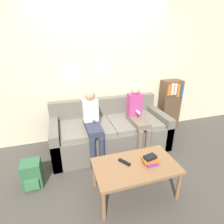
# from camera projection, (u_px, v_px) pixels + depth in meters

# --- Properties ---
(ground_plane) EXTENTS (10.00, 10.00, 0.00)m
(ground_plane) POSITION_uv_depth(u_px,v_px,m) (120.00, 165.00, 2.81)
(ground_plane) COLOR #4C4742
(wall_back) EXTENTS (8.00, 0.06, 2.60)m
(wall_back) POSITION_uv_depth(u_px,v_px,m) (101.00, 71.00, 3.28)
(wall_back) COLOR beige
(wall_back) RESTS_ON ground_plane
(couch) EXTENTS (2.04, 0.90, 0.84)m
(couch) POSITION_uv_depth(u_px,v_px,m) (110.00, 132.00, 3.19)
(couch) COLOR #6B665B
(couch) RESTS_ON ground_plane
(coffee_table) EXTENTS (1.03, 0.58, 0.44)m
(coffee_table) POSITION_uv_depth(u_px,v_px,m) (135.00, 168.00, 2.16)
(coffee_table) COLOR #8E6642
(coffee_table) RESTS_ON ground_plane
(person_left) EXTENTS (0.24, 0.60, 1.14)m
(person_left) POSITION_uv_depth(u_px,v_px,m) (93.00, 122.00, 2.78)
(person_left) COLOR #33384C
(person_left) RESTS_ON ground_plane
(person_right) EXTENTS (0.24, 0.60, 1.15)m
(person_right) POSITION_uv_depth(u_px,v_px,m) (137.00, 116.00, 2.99)
(person_right) COLOR #756656
(person_right) RESTS_ON ground_plane
(tv_remote) EXTENTS (0.13, 0.16, 0.02)m
(tv_remote) POSITION_uv_depth(u_px,v_px,m) (124.00, 162.00, 2.17)
(tv_remote) COLOR black
(tv_remote) RESTS_ON coffee_table
(book_stack) EXTENTS (0.20, 0.16, 0.11)m
(book_stack) POSITION_uv_depth(u_px,v_px,m) (150.00, 160.00, 2.16)
(book_stack) COLOR #7A3389
(book_stack) RESTS_ON coffee_table
(bookshelf) EXTENTS (0.41, 0.28, 1.07)m
(bookshelf) POSITION_uv_depth(u_px,v_px,m) (169.00, 105.00, 3.82)
(bookshelf) COLOR brown
(bookshelf) RESTS_ON ground_plane
(backpack) EXTENTS (0.25, 0.26, 0.37)m
(backpack) POSITION_uv_depth(u_px,v_px,m) (32.00, 174.00, 2.35)
(backpack) COLOR #336B42
(backpack) RESTS_ON ground_plane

